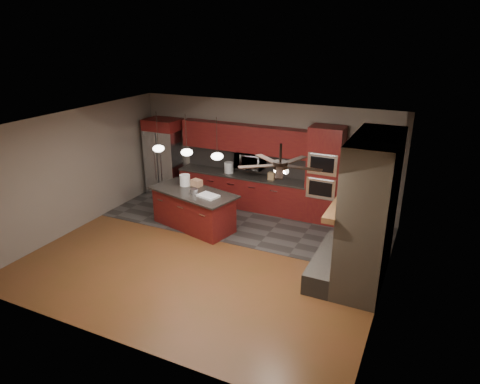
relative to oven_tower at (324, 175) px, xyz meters
The scene contains 22 objects.
ground 3.40m from the oven_tower, 122.27° to the right, with size 7.00×7.00×0.00m, color brown.
ceiling 3.57m from the oven_tower, 122.27° to the right, with size 7.00×6.00×0.02m, color white.
back_wall 1.74m from the oven_tower, 169.75° to the left, with size 7.00×0.02×2.80m, color #655950.
right_wall 3.25m from the oven_tower, 56.24° to the right, with size 0.02×6.00×2.80m, color #655950.
left_wall 5.86m from the oven_tower, 152.62° to the right, with size 0.02×6.00×2.80m, color #655950.
slate_tile_patch 2.26m from the oven_tower, 152.30° to the right, with size 7.00×2.40×0.01m, color #363331.
fireplace_column 2.66m from the oven_tower, 59.73° to the right, with size 1.30×2.10×2.80m.
back_cabinetry 2.20m from the oven_tower, behind, with size 3.59×0.64×2.20m.
oven_tower is the anchor object (origin of this frame).
microwave 1.98m from the oven_tower, behind, with size 0.73×0.41×0.50m, color silver.
refrigerator 4.56m from the oven_tower, behind, with size 0.94×0.75×2.18m.
kitchen_island 3.25m from the oven_tower, 148.21° to the right, with size 2.30×1.46×0.92m.
white_bucket 3.38m from the oven_tower, 155.53° to the right, with size 0.25×0.25×0.27m, color white.
paint_can 3.15m from the oven_tower, 144.97° to the right, with size 0.18×0.18×0.12m, color silver.
paint_tray 2.86m from the oven_tower, 140.29° to the right, with size 0.46×0.32×0.05m, color white.
cardboard_box 3.09m from the oven_tower, 154.90° to the right, with size 0.25×0.18×0.16m, color #AE7B5A.
counter_bucket 2.58m from the oven_tower, behind, with size 0.24×0.24×0.28m, color silver.
counter_box 1.36m from the oven_tower, behind, with size 0.17×0.13×0.19m, color olive.
pendant_left 3.97m from the oven_tower, 149.26° to the right, with size 0.26×0.26×0.92m.
pendant_center 3.37m from the oven_tower, 142.53° to the right, with size 0.26×0.26×0.92m.
pendant_right 2.83m from the oven_tower, 132.87° to the right, with size 0.26×0.26×0.92m.
ceiling_fan 3.72m from the oven_tower, 88.36° to the right, with size 1.27×1.33×0.41m.
Camera 1 is at (3.99, -6.99, 4.49)m, focal length 32.00 mm.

